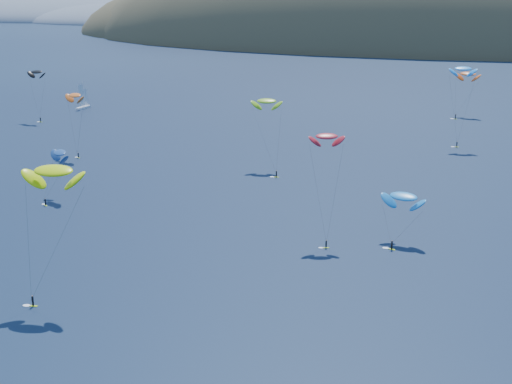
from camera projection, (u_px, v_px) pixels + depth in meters
The scene contains 12 objects.
island at pixel (456, 53), 589.41m from camera, with size 730.00×300.00×210.00m.
headland at pixel (53, 20), 882.67m from camera, with size 460.00×250.00×60.00m.
sailboat at pixel (83, 106), 289.92m from camera, with size 9.15×7.92×11.36m.
kitesurfer_1 at pixel (75, 95), 211.61m from camera, with size 8.49×7.70×20.25m.
kitesurfer_2 at pixel (53, 171), 117.02m from camera, with size 10.77×9.66×24.65m.
kitesurfer_3 at pixel (267, 101), 199.55m from camera, with size 11.01×14.66×20.87m.
kitesurfer_4 at pixel (463, 69), 223.00m from camera, with size 8.47×7.08×26.49m.
kitesurfer_5 at pixel (403, 197), 145.21m from camera, with size 9.82×10.24×11.77m.
kitesurfer_9 at pixel (327, 137), 144.28m from camera, with size 7.62×10.54×23.15m.
kitesurfer_10 at pixel (60, 153), 173.42m from camera, with size 8.48×12.60×13.20m.
kitesurfer_11 at pixel (468, 74), 273.48m from camera, with size 10.22×14.61×18.43m.
kitesurfer_12 at pixel (37, 72), 263.11m from camera, with size 8.18×7.10×20.04m.
Camera 1 is at (37.39, -57.35, 52.86)m, focal length 50.00 mm.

